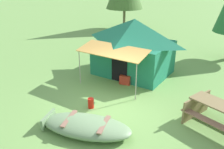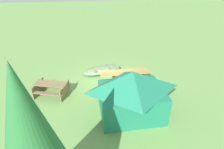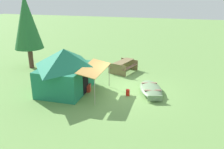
# 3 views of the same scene
# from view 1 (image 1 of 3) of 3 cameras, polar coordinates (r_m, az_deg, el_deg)

# --- Properties ---
(ground_plane) EXTENTS (80.00, 80.00, 0.00)m
(ground_plane) POSITION_cam_1_polar(r_m,az_deg,el_deg) (8.61, -0.39, -8.01)
(ground_plane) COLOR #6B984D
(beached_rowboat) EXTENTS (2.99, 1.95, 0.42)m
(beached_rowboat) POSITION_cam_1_polar(r_m,az_deg,el_deg) (7.41, -6.12, -11.86)
(beached_rowboat) COLOR #6A8860
(beached_rowboat) RESTS_ON ground_plane
(canvas_cabin_tent) EXTENTS (3.42, 3.67, 2.53)m
(canvas_cabin_tent) POSITION_cam_1_polar(r_m,az_deg,el_deg) (11.14, 5.09, 6.66)
(canvas_cabin_tent) COLOR #1E7556
(canvas_cabin_tent) RESTS_ON ground_plane
(picnic_table) EXTENTS (2.27, 1.94, 0.80)m
(picnic_table) POSITION_cam_1_polar(r_m,az_deg,el_deg) (8.07, 24.33, -8.48)
(picnic_table) COLOR olive
(picnic_table) RESTS_ON ground_plane
(cooler_box) EXTENTS (0.51, 0.38, 0.39)m
(cooler_box) POSITION_cam_1_polar(r_m,az_deg,el_deg) (10.37, 3.16, -1.18)
(cooler_box) COLOR #B33121
(cooler_box) RESTS_ON ground_plane
(fuel_can) EXTENTS (0.21, 0.21, 0.36)m
(fuel_can) POSITION_cam_1_polar(r_m,az_deg,el_deg) (8.61, -4.97, -6.69)
(fuel_can) COLOR red
(fuel_can) RESTS_ON ground_plane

